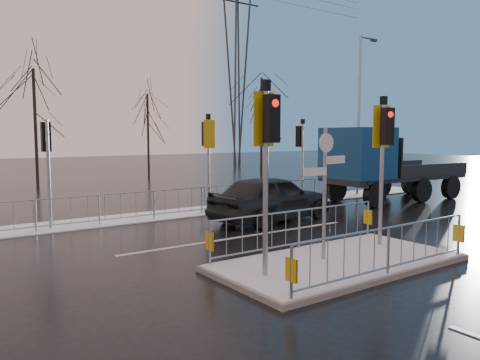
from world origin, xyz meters
TOP-DOWN VIEW (x-y plane):
  - ground at (0.00, 0.00)m, footprint 120.00×120.00m
  - snow_verge at (0.00, 8.60)m, footprint 30.00×2.00m
  - lane_markings at (0.00, -0.33)m, footprint 8.00×11.38m
  - traffic_island at (-0.01, 0.01)m, footprint 6.00×3.04m
  - far_kerb_fixtures at (0.29, 8.09)m, footprint 18.00×0.65m
  - car_far_lane at (2.28, 5.31)m, footprint 5.09×2.56m
  - flatbed_truck at (8.98, 6.30)m, footprint 7.40×3.03m
  - tree_far_a at (-2.00, 22.00)m, footprint 3.75×3.75m
  - tree_far_b at (6.00, 24.00)m, footprint 3.25×3.25m
  - tree_far_c at (14.00, 21.00)m, footprint 4.00×4.00m
  - street_lamp_right at (10.57, 8.50)m, footprint 1.25×0.18m
  - pylon_wires at (16.88, 30.00)m, footprint 70.00×2.38m

SIDE VIEW (x-z plane):
  - ground at x=0.00m, z-range 0.00..0.00m
  - lane_markings at x=0.00m, z-range 0.00..0.01m
  - snow_verge at x=0.00m, z-range 0.00..0.04m
  - traffic_island at x=-0.01m, z-range -1.68..2.47m
  - car_far_lane at x=2.28m, z-range 0.00..1.66m
  - far_kerb_fixtures at x=0.29m, z-range -0.90..2.93m
  - flatbed_truck at x=8.98m, z-range 0.11..3.48m
  - tree_far_b at x=6.00m, z-range 1.11..7.25m
  - street_lamp_right at x=10.57m, z-range 0.39..8.39m
  - tree_far_a at x=-2.00m, z-range 1.28..8.36m
  - tree_far_c at x=14.00m, z-range 1.37..8.92m
  - pylon_wires at x=16.88m, z-range 1.05..21.02m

